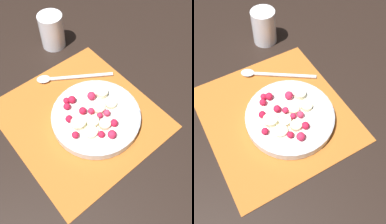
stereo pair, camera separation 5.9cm
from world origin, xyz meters
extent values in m
plane|color=black|center=(0.00, 0.00, 0.00)|extent=(3.00, 3.00, 0.00)
cube|color=#B26023|center=(0.00, 0.00, 0.00)|extent=(0.37, 0.35, 0.01)
cylinder|color=silver|center=(0.03, 0.02, 0.02)|extent=(0.22, 0.22, 0.02)
torus|color=silver|center=(0.03, 0.02, 0.03)|extent=(0.22, 0.22, 0.01)
cylinder|color=white|center=(0.03, 0.02, 0.03)|extent=(0.19, 0.19, 0.00)
cylinder|color=#F4EAB7|center=(0.03, 0.03, 0.04)|extent=(0.03, 0.03, 0.01)
cylinder|color=#F4EAB7|center=(0.03, -0.03, 0.04)|extent=(0.04, 0.04, 0.01)
cylinder|color=beige|center=(0.04, 0.07, 0.04)|extent=(0.04, 0.04, 0.01)
cylinder|color=beige|center=(0.07, 0.02, 0.04)|extent=(0.03, 0.03, 0.01)
cylinder|color=#F4EAB7|center=(0.07, -0.02, 0.04)|extent=(0.04, 0.04, 0.01)
cylinder|color=#F4EAB7|center=(0.00, 0.07, 0.04)|extent=(0.04, 0.04, 0.01)
cylinder|color=#F4EAB7|center=(0.05, 0.00, 0.04)|extent=(0.04, 0.04, 0.01)
sphere|color=red|center=(0.05, -0.05, 0.04)|extent=(0.02, 0.02, 0.02)
sphere|color=#DB3356|center=(0.05, 0.04, 0.04)|extent=(0.02, 0.02, 0.02)
sphere|color=#D12347|center=(0.03, 0.02, 0.04)|extent=(0.02, 0.02, 0.02)
sphere|color=#B21433|center=(0.01, -0.04, 0.04)|extent=(0.02, 0.02, 0.02)
sphere|color=red|center=(-0.04, -0.01, 0.04)|extent=(0.02, 0.02, 0.02)
sphere|color=red|center=(-0.03, 0.00, 0.04)|extent=(0.02, 0.02, 0.02)
sphere|color=red|center=(0.01, 0.00, 0.04)|extent=(0.02, 0.02, 0.02)
sphere|color=red|center=(-0.02, -0.02, 0.04)|extent=(0.02, 0.02, 0.02)
sphere|color=#D12347|center=(0.05, 0.02, 0.04)|extent=(0.01, 0.01, 0.01)
sphere|color=red|center=(0.09, -0.01, 0.04)|extent=(0.02, 0.02, 0.02)
sphere|color=#D12347|center=(-0.01, 0.04, 0.04)|extent=(0.02, 0.02, 0.02)
sphere|color=red|center=(0.08, 0.03, 0.04)|extent=(0.02, 0.02, 0.02)
sphere|color=#D12347|center=(0.10, 0.01, 0.04)|extent=(0.02, 0.02, 0.02)
cube|color=silver|center=(-0.10, 0.08, 0.01)|extent=(0.10, 0.15, 0.00)
ellipsoid|color=silver|center=(-0.16, -0.01, 0.01)|extent=(0.04, 0.05, 0.01)
cylinder|color=white|center=(-0.26, 0.10, 0.05)|extent=(0.07, 0.07, 0.10)
camera|label=1|loc=(0.28, -0.19, 0.53)|focal=40.00mm
camera|label=2|loc=(0.32, -0.14, 0.53)|focal=40.00mm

